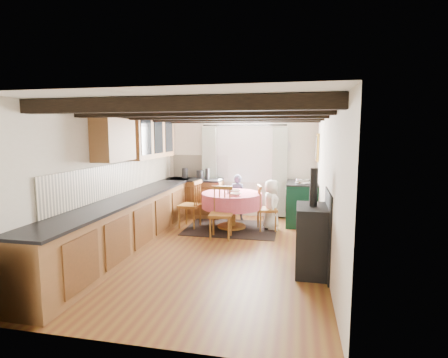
% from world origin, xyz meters
% --- Properties ---
extents(floor, '(3.60, 5.50, 0.00)m').
position_xyz_m(floor, '(0.00, 0.00, 0.00)').
color(floor, brown).
rests_on(floor, ground).
extents(ceiling, '(3.60, 5.50, 0.00)m').
position_xyz_m(ceiling, '(0.00, 0.00, 2.40)').
color(ceiling, white).
rests_on(ceiling, ground).
extents(wall_back, '(3.60, 0.00, 2.40)m').
position_xyz_m(wall_back, '(0.00, 2.75, 1.20)').
color(wall_back, silver).
rests_on(wall_back, ground).
extents(wall_front, '(3.60, 0.00, 2.40)m').
position_xyz_m(wall_front, '(0.00, -2.75, 1.20)').
color(wall_front, silver).
rests_on(wall_front, ground).
extents(wall_left, '(0.00, 5.50, 2.40)m').
position_xyz_m(wall_left, '(-1.80, 0.00, 1.20)').
color(wall_left, silver).
rests_on(wall_left, ground).
extents(wall_right, '(0.00, 5.50, 2.40)m').
position_xyz_m(wall_right, '(1.80, 0.00, 1.20)').
color(wall_right, silver).
rests_on(wall_right, ground).
extents(beam_a, '(3.60, 0.16, 0.16)m').
position_xyz_m(beam_a, '(0.00, -2.00, 2.31)').
color(beam_a, black).
rests_on(beam_a, ceiling).
extents(beam_b, '(3.60, 0.16, 0.16)m').
position_xyz_m(beam_b, '(0.00, -1.00, 2.31)').
color(beam_b, black).
rests_on(beam_b, ceiling).
extents(beam_c, '(3.60, 0.16, 0.16)m').
position_xyz_m(beam_c, '(0.00, 0.00, 2.31)').
color(beam_c, black).
rests_on(beam_c, ceiling).
extents(beam_d, '(3.60, 0.16, 0.16)m').
position_xyz_m(beam_d, '(0.00, 1.00, 2.31)').
color(beam_d, black).
rests_on(beam_d, ceiling).
extents(beam_e, '(3.60, 0.16, 0.16)m').
position_xyz_m(beam_e, '(0.00, 2.00, 2.31)').
color(beam_e, black).
rests_on(beam_e, ceiling).
extents(splash_left, '(0.02, 4.50, 0.55)m').
position_xyz_m(splash_left, '(-1.78, 0.30, 1.20)').
color(splash_left, beige).
rests_on(splash_left, wall_left).
extents(splash_back, '(1.40, 0.02, 0.55)m').
position_xyz_m(splash_back, '(-1.00, 2.73, 1.20)').
color(splash_back, beige).
rests_on(splash_back, wall_back).
extents(base_cabinet_left, '(0.60, 5.30, 0.88)m').
position_xyz_m(base_cabinet_left, '(-1.50, 0.00, 0.44)').
color(base_cabinet_left, brown).
rests_on(base_cabinet_left, floor).
extents(base_cabinet_back, '(1.30, 0.60, 0.88)m').
position_xyz_m(base_cabinet_back, '(-1.05, 2.45, 0.44)').
color(base_cabinet_back, brown).
rests_on(base_cabinet_back, floor).
extents(worktop_left, '(0.64, 5.30, 0.04)m').
position_xyz_m(worktop_left, '(-1.48, 0.00, 0.90)').
color(worktop_left, black).
rests_on(worktop_left, base_cabinet_left).
extents(worktop_back, '(1.30, 0.64, 0.04)m').
position_xyz_m(worktop_back, '(-1.05, 2.43, 0.90)').
color(worktop_back, black).
rests_on(worktop_back, base_cabinet_back).
extents(wall_cabinet_glass, '(0.34, 1.80, 0.90)m').
position_xyz_m(wall_cabinet_glass, '(-1.63, 1.20, 1.95)').
color(wall_cabinet_glass, brown).
rests_on(wall_cabinet_glass, wall_left).
extents(wall_cabinet_solid, '(0.34, 0.90, 0.70)m').
position_xyz_m(wall_cabinet_solid, '(-1.63, -0.30, 1.90)').
color(wall_cabinet_solid, brown).
rests_on(wall_cabinet_solid, wall_left).
extents(window_frame, '(1.34, 0.03, 1.54)m').
position_xyz_m(window_frame, '(0.10, 2.73, 1.60)').
color(window_frame, white).
rests_on(window_frame, wall_back).
extents(window_pane, '(1.20, 0.01, 1.40)m').
position_xyz_m(window_pane, '(0.10, 2.74, 1.60)').
color(window_pane, white).
rests_on(window_pane, wall_back).
extents(curtain_left, '(0.35, 0.10, 2.10)m').
position_xyz_m(curtain_left, '(-0.75, 2.65, 1.10)').
color(curtain_left, '#BCBCBC').
rests_on(curtain_left, wall_back).
extents(curtain_right, '(0.35, 0.10, 2.10)m').
position_xyz_m(curtain_right, '(0.95, 2.65, 1.10)').
color(curtain_right, '#BCBCBC').
rests_on(curtain_right, wall_back).
extents(curtain_rod, '(2.00, 0.03, 0.03)m').
position_xyz_m(curtain_rod, '(0.10, 2.65, 2.20)').
color(curtain_rod, black).
rests_on(curtain_rod, wall_back).
extents(wall_picture, '(0.04, 0.50, 0.60)m').
position_xyz_m(wall_picture, '(1.77, 2.30, 1.70)').
color(wall_picture, gold).
rests_on(wall_picture, wall_right).
extents(wall_plate, '(0.30, 0.02, 0.30)m').
position_xyz_m(wall_plate, '(1.05, 2.72, 1.70)').
color(wall_plate, silver).
rests_on(wall_plate, wall_back).
extents(rug, '(1.90, 1.48, 0.01)m').
position_xyz_m(rug, '(0.02, 1.52, 0.01)').
color(rug, black).
rests_on(rug, floor).
extents(dining_table, '(1.27, 1.27, 0.76)m').
position_xyz_m(dining_table, '(0.02, 1.52, 0.38)').
color(dining_table, '#C66C87').
rests_on(dining_table, floor).
extents(chair_near, '(0.45, 0.47, 1.00)m').
position_xyz_m(chair_near, '(-0.06, 0.77, 0.50)').
color(chair_near, '#935E21').
rests_on(chair_near, floor).
extents(chair_left, '(0.51, 0.49, 1.02)m').
position_xyz_m(chair_left, '(-0.88, 1.44, 0.51)').
color(chair_left, '#935E21').
rests_on(chair_left, floor).
extents(chair_right, '(0.52, 0.50, 0.95)m').
position_xyz_m(chair_right, '(0.76, 1.54, 0.48)').
color(chair_right, '#935E21').
rests_on(chair_right, floor).
extents(aga_range, '(0.67, 1.04, 0.96)m').
position_xyz_m(aga_range, '(1.47, 2.20, 0.48)').
color(aga_range, black).
rests_on(aga_range, floor).
extents(cast_iron_stove, '(0.46, 0.76, 1.52)m').
position_xyz_m(cast_iron_stove, '(1.58, -0.58, 0.76)').
color(cast_iron_stove, black).
rests_on(cast_iron_stove, floor).
extents(child_far, '(0.41, 0.29, 1.07)m').
position_xyz_m(child_far, '(0.00, 2.32, 0.53)').
color(child_far, '#393E56').
rests_on(child_far, floor).
extents(child_right, '(0.40, 0.55, 1.05)m').
position_xyz_m(child_right, '(0.84, 1.63, 0.53)').
color(child_right, white).
rests_on(child_right, floor).
extents(bowl_a, '(0.29, 0.29, 0.06)m').
position_xyz_m(bowl_a, '(0.15, 1.21, 0.79)').
color(bowl_a, silver).
rests_on(bowl_a, dining_table).
extents(bowl_b, '(0.29, 0.29, 0.07)m').
position_xyz_m(bowl_b, '(0.08, 1.53, 0.80)').
color(bowl_b, silver).
rests_on(bowl_b, dining_table).
extents(cup, '(0.11, 0.11, 0.09)m').
position_xyz_m(cup, '(-0.05, 1.48, 0.81)').
color(cup, silver).
rests_on(cup, dining_table).
extents(canister_tall, '(0.15, 0.15, 0.25)m').
position_xyz_m(canister_tall, '(-1.32, 2.49, 1.05)').
color(canister_tall, '#262628').
rests_on(canister_tall, worktop_back).
extents(canister_wide, '(0.18, 0.18, 0.20)m').
position_xyz_m(canister_wide, '(-0.96, 2.54, 1.02)').
color(canister_wide, '#262628').
rests_on(canister_wide, worktop_back).
extents(canister_slim, '(0.10, 0.10, 0.27)m').
position_xyz_m(canister_slim, '(-0.72, 2.34, 1.05)').
color(canister_slim, '#262628').
rests_on(canister_slim, worktop_back).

